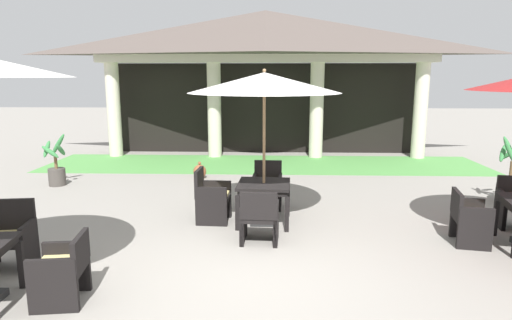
{
  "coord_description": "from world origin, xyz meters",
  "views": [
    {
      "loc": [
        0.19,
        -5.3,
        2.54
      ],
      "look_at": [
        -0.06,
        1.83,
        1.16
      ],
      "focal_mm": 30.68,
      "sensor_mm": 36.0,
      "label": 1
    }
  ],
  "objects_px": {
    "patio_chair_mid_left_north": "(9,239)",
    "patio_chair_mid_right_west": "(469,219)",
    "patio_table_near_foreground": "(264,189)",
    "patio_chair_near_foreground_west": "(211,198)",
    "patio_chair_near_foreground_south": "(259,218)",
    "potted_palm_left_edge": "(56,170)",
    "patio_chair_mid_left_east": "(63,270)",
    "terracotta_urn": "(200,171)",
    "patio_chair_near_foreground_north": "(267,187)",
    "potted_palm_right_edge": "(510,184)",
    "patio_umbrella_near_foreground": "(264,84)"
  },
  "relations": [
    {
      "from": "patio_chair_mid_left_east",
      "to": "patio_chair_mid_right_west",
      "type": "height_order",
      "value": "patio_chair_mid_right_west"
    },
    {
      "from": "patio_chair_near_foreground_west",
      "to": "potted_palm_left_edge",
      "type": "distance_m",
      "value": 4.68
    },
    {
      "from": "patio_chair_near_foreground_north",
      "to": "potted_palm_right_edge",
      "type": "relative_size",
      "value": 0.66
    },
    {
      "from": "patio_table_near_foreground",
      "to": "terracotta_urn",
      "type": "xyz_separation_m",
      "value": [
        -1.67,
        3.34,
        -0.44
      ]
    },
    {
      "from": "patio_chair_near_foreground_west",
      "to": "patio_chair_near_foreground_north",
      "type": "bearing_deg",
      "value": 134.96
    },
    {
      "from": "potted_palm_left_edge",
      "to": "patio_chair_mid_left_east",
      "type": "bearing_deg",
      "value": -63.17
    },
    {
      "from": "patio_table_near_foreground",
      "to": "patio_chair_near_foreground_west",
      "type": "bearing_deg",
      "value": 176.8
    },
    {
      "from": "patio_umbrella_near_foreground",
      "to": "patio_chair_mid_left_east",
      "type": "height_order",
      "value": "patio_umbrella_near_foreground"
    },
    {
      "from": "patio_table_near_foreground",
      "to": "patio_chair_mid_left_north",
      "type": "height_order",
      "value": "patio_chair_mid_left_north"
    },
    {
      "from": "patio_table_near_foreground",
      "to": "patio_chair_near_foreground_north",
      "type": "relative_size",
      "value": 1.04
    },
    {
      "from": "patio_chair_near_foreground_south",
      "to": "patio_chair_mid_left_north",
      "type": "distance_m",
      "value": 3.47
    },
    {
      "from": "patio_chair_near_foreground_west",
      "to": "patio_chair_mid_left_east",
      "type": "distance_m",
      "value": 3.14
    },
    {
      "from": "patio_chair_near_foreground_north",
      "to": "patio_chair_mid_left_east",
      "type": "height_order",
      "value": "patio_chair_near_foreground_north"
    },
    {
      "from": "patio_chair_mid_left_east",
      "to": "potted_palm_right_edge",
      "type": "distance_m",
      "value": 8.37
    },
    {
      "from": "patio_chair_mid_left_north",
      "to": "terracotta_urn",
      "type": "relative_size",
      "value": 2.11
    },
    {
      "from": "patio_chair_mid_right_west",
      "to": "patio_chair_near_foreground_south",
      "type": "bearing_deg",
      "value": -78.38
    },
    {
      "from": "patio_umbrella_near_foreground",
      "to": "terracotta_urn",
      "type": "relative_size",
      "value": 6.22
    },
    {
      "from": "patio_chair_mid_left_east",
      "to": "patio_chair_near_foreground_south",
      "type": "bearing_deg",
      "value": -57.09
    },
    {
      "from": "patio_chair_near_foreground_west",
      "to": "potted_palm_right_edge",
      "type": "relative_size",
      "value": 0.69
    },
    {
      "from": "patio_chair_mid_left_east",
      "to": "patio_umbrella_near_foreground",
      "type": "bearing_deg",
      "value": -46.4
    },
    {
      "from": "patio_chair_near_foreground_north",
      "to": "potted_palm_left_edge",
      "type": "height_order",
      "value": "potted_palm_left_edge"
    },
    {
      "from": "patio_umbrella_near_foreground",
      "to": "patio_chair_mid_left_north",
      "type": "xyz_separation_m",
      "value": [
        -3.37,
        -1.93,
        -2.0
      ]
    },
    {
      "from": "patio_umbrella_near_foreground",
      "to": "patio_chair_near_foreground_north",
      "type": "bearing_deg",
      "value": 86.8
    },
    {
      "from": "patio_chair_near_foreground_north",
      "to": "potted_palm_left_edge",
      "type": "relative_size",
      "value": 0.73
    },
    {
      "from": "patio_umbrella_near_foreground",
      "to": "patio_chair_mid_right_west",
      "type": "xyz_separation_m",
      "value": [
        3.15,
        -0.85,
        -2.01
      ]
    },
    {
      "from": "patio_chair_mid_left_north",
      "to": "terracotta_urn",
      "type": "height_order",
      "value": "patio_chair_mid_left_north"
    },
    {
      "from": "potted_palm_right_edge",
      "to": "terracotta_urn",
      "type": "relative_size",
      "value": 3.22
    },
    {
      "from": "patio_chair_near_foreground_north",
      "to": "patio_chair_mid_left_north",
      "type": "bearing_deg",
      "value": 43.06
    },
    {
      "from": "patio_chair_mid_left_east",
      "to": "terracotta_urn",
      "type": "bearing_deg",
      "value": -13.1
    },
    {
      "from": "potted_palm_left_edge",
      "to": "potted_palm_right_edge",
      "type": "xyz_separation_m",
      "value": [
        9.89,
        -1.05,
        0.01
      ]
    },
    {
      "from": "potted_palm_left_edge",
      "to": "potted_palm_right_edge",
      "type": "height_order",
      "value": "potted_palm_right_edge"
    },
    {
      "from": "patio_chair_near_foreground_west",
      "to": "potted_palm_right_edge",
      "type": "bearing_deg",
      "value": 106.55
    },
    {
      "from": "patio_chair_mid_right_west",
      "to": "potted_palm_right_edge",
      "type": "bearing_deg",
      "value": 151.93
    },
    {
      "from": "patio_umbrella_near_foreground",
      "to": "patio_chair_near_foreground_north",
      "type": "relative_size",
      "value": 2.95
    },
    {
      "from": "patio_chair_mid_left_north",
      "to": "patio_chair_mid_right_west",
      "type": "bearing_deg",
      "value": -178.48
    },
    {
      "from": "patio_umbrella_near_foreground",
      "to": "potted_palm_left_edge",
      "type": "distance_m",
      "value": 5.88
    },
    {
      "from": "patio_chair_near_foreground_south",
      "to": "patio_chair_mid_left_east",
      "type": "bearing_deg",
      "value": -135.97
    },
    {
      "from": "patio_table_near_foreground",
      "to": "patio_chair_mid_left_north",
      "type": "relative_size",
      "value": 1.05
    },
    {
      "from": "patio_chair_mid_left_north",
      "to": "patio_chair_near_foreground_west",
      "type": "bearing_deg",
      "value": -148.84
    },
    {
      "from": "patio_chair_near_foreground_south",
      "to": "patio_chair_mid_left_east",
      "type": "distance_m",
      "value": 2.88
    },
    {
      "from": "patio_chair_near_foreground_south",
      "to": "patio_chair_mid_left_east",
      "type": "height_order",
      "value": "patio_chair_near_foreground_south"
    },
    {
      "from": "patio_umbrella_near_foreground",
      "to": "potted_palm_left_edge",
      "type": "xyz_separation_m",
      "value": [
        -4.91,
        2.5,
        -2.03
      ]
    },
    {
      "from": "patio_chair_near_foreground_west",
      "to": "potted_palm_left_edge",
      "type": "relative_size",
      "value": 0.77
    },
    {
      "from": "patio_chair_mid_right_west",
      "to": "potted_palm_left_edge",
      "type": "relative_size",
      "value": 0.67
    },
    {
      "from": "patio_chair_near_foreground_north",
      "to": "patio_chair_near_foreground_west",
      "type": "distance_m",
      "value": 1.31
    },
    {
      "from": "patio_chair_mid_left_east",
      "to": "potted_palm_right_edge",
      "type": "xyz_separation_m",
      "value": [
        7.2,
        4.25,
        0.01
      ]
    },
    {
      "from": "terracotta_urn",
      "to": "potted_palm_right_edge",
      "type": "bearing_deg",
      "value": -15.88
    },
    {
      "from": "patio_umbrella_near_foreground",
      "to": "terracotta_urn",
      "type": "xyz_separation_m",
      "value": [
        -1.67,
        3.34,
        -2.23
      ]
    },
    {
      "from": "patio_chair_mid_left_east",
      "to": "patio_chair_mid_left_north",
      "type": "bearing_deg",
      "value": 44.75
    },
    {
      "from": "patio_chair_near_foreground_south",
      "to": "patio_chair_near_foreground_west",
      "type": "distance_m",
      "value": 1.31
    }
  ]
}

